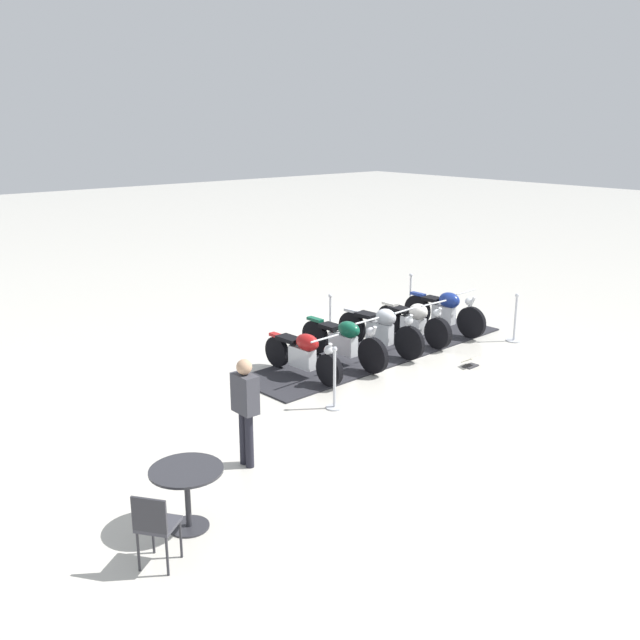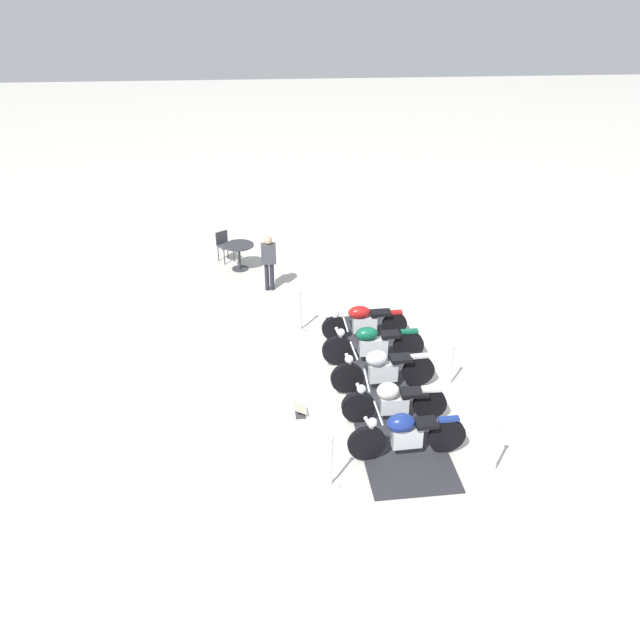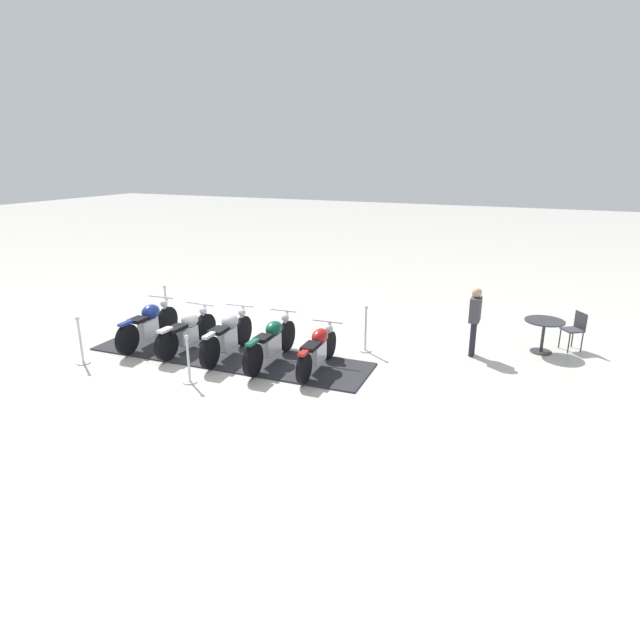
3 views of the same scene
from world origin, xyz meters
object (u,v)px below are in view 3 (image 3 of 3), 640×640
object	(u,v)px
bystander_person	(475,316)
motorcycle_navy	(149,323)
info_placard	(243,327)
stanchion_right_rear	(167,312)
motorcycle_cream	(187,331)
motorcycle_chrome	(228,334)
cafe_chair_near_table	(575,328)
stanchion_right_front	(366,335)
stanchion_left_rear	(81,348)
motorcycle_forest	(272,341)
cafe_table	(544,328)
stanchion_left_mid	(189,366)
motorcycle_maroon	(318,348)

from	to	relation	value
bystander_person	motorcycle_navy	bearing A→B (deg)	18.10
info_placard	stanchion_right_rear	bearing A→B (deg)	-170.85
bystander_person	motorcycle_cream	bearing A→B (deg)	20.86
bystander_person	motorcycle_chrome	bearing A→B (deg)	24.32
stanchion_right_rear	cafe_chair_near_table	bearing A→B (deg)	103.05
motorcycle_cream	stanchion_right_front	distance (m)	4.16
motorcycle_cream	stanchion_left_rear	bearing A→B (deg)	134.98
stanchion_right_rear	stanchion_right_front	distance (m)	5.59
motorcycle_forest	cafe_table	world-z (taller)	motorcycle_forest
info_placard	motorcycle_navy	bearing A→B (deg)	-130.06
motorcycle_chrome	stanchion_right_rear	xyz separation A→B (m)	(-1.34, -2.85, -0.20)
stanchion_right_front	stanchion_left_rear	bearing A→B (deg)	-59.18
info_placard	motorcycle_chrome	bearing A→B (deg)	-69.64
motorcycle_forest	stanchion_left_rear	size ratio (longest dim) A/B	2.19
stanchion_right_front	bystander_person	bearing A→B (deg)	107.59
motorcycle_navy	stanchion_right_rear	world-z (taller)	stanchion_right_rear
stanchion_left_mid	cafe_table	distance (m)	8.00
stanchion_left_rear	stanchion_right_rear	xyz separation A→B (m)	(-3.00, -0.13, -0.02)
info_placard	stanchion_right_front	bearing A→B (deg)	-5.63
stanchion_left_mid	stanchion_right_front	xyz separation A→B (m)	(-3.13, 2.66, 0.05)
stanchion_right_front	cafe_table	distance (m)	4.11
motorcycle_cream	info_placard	size ratio (longest dim) A/B	6.38
motorcycle_chrome	cafe_table	xyz separation A→B (m)	(-3.19, 6.51, 0.05)
motorcycle_maroon	cafe_chair_near_table	distance (m)	6.13
cafe_chair_near_table	stanchion_right_front	bearing A→B (deg)	-10.27
motorcycle_cream	stanchion_right_rear	size ratio (longest dim) A/B	1.94
stanchion_left_rear	cafe_chair_near_table	size ratio (longest dim) A/B	1.18
motorcycle_chrome	stanchion_left_rear	size ratio (longest dim) A/B	2.11
motorcycle_navy	cafe_chair_near_table	xyz separation A→B (m)	(-3.76, 9.36, -0.01)
motorcycle_maroon	info_placard	world-z (taller)	motorcycle_maroon
motorcycle_navy	stanchion_right_rear	bearing A→B (deg)	21.36
motorcycle_navy	motorcycle_forest	bearing A→B (deg)	-91.20
motorcycle_cream	info_placard	bearing A→B (deg)	-9.95
stanchion_left_mid	bystander_person	size ratio (longest dim) A/B	0.64
info_placard	bystander_person	world-z (taller)	bystander_person
stanchion_right_front	motorcycle_navy	bearing A→B (deg)	-71.12
motorcycle_navy	stanchion_right_front	bearing A→B (deg)	-74.81
motorcycle_forest	stanchion_right_rear	distance (m)	4.16
motorcycle_cream	stanchion_left_mid	bearing A→B (deg)	-141.39
motorcycle_chrome	stanchion_left_mid	world-z (taller)	motorcycle_chrome
motorcycle_chrome	stanchion_left_rear	world-z (taller)	stanchion_left_rear
motorcycle_navy	stanchion_left_mid	size ratio (longest dim) A/B	2.20
motorcycle_chrome	motorcycle_forest	bearing A→B (deg)	-92.44
stanchion_left_rear	motorcycle_chrome	bearing A→B (deg)	121.46
stanchion_right_rear	cafe_chair_near_table	distance (m)	10.30
cafe_table	cafe_chair_near_table	bearing A→B (deg)	125.33
motorcycle_chrome	motorcycle_navy	bearing A→B (deg)	87.48
stanchion_left_mid	cafe_chair_near_table	xyz separation A→B (m)	(-5.21, 7.11, 0.20)
motorcycle_chrome	stanchion_right_rear	size ratio (longest dim) A/B	2.08
motorcycle_forest	stanchion_right_rear	world-z (taller)	stanchion_right_rear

